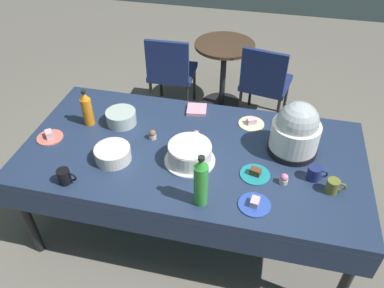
{
  "coord_description": "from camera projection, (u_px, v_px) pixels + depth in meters",
  "views": [
    {
      "loc": [
        0.41,
        -1.8,
        2.35
      ],
      "look_at": [
        0.0,
        0.0,
        0.8
      ],
      "focal_mm": 35.39,
      "sensor_mm": 36.0,
      "label": 1
    }
  ],
  "objects": [
    {
      "name": "ground",
      "position": [
        192.0,
        223.0,
        2.93
      ],
      "size": [
        9.0,
        9.0,
        0.0
      ],
      "primitive_type": "plane",
      "color": "slate"
    },
    {
      "name": "potluck_table",
      "position": [
        192.0,
        157.0,
        2.49
      ],
      "size": [
        2.2,
        1.1,
        0.75
      ],
      "color": "navy",
      "rests_on": "ground"
    },
    {
      "name": "frosted_layer_cake",
      "position": [
        190.0,
        154.0,
        2.32
      ],
      "size": [
        0.32,
        0.32,
        0.13
      ],
      "color": "silver",
      "rests_on": "potluck_table"
    },
    {
      "name": "slow_cooker",
      "position": [
        296.0,
        131.0,
        2.33
      ],
      "size": [
        0.32,
        0.32,
        0.36
      ],
      "color": "black",
      "rests_on": "potluck_table"
    },
    {
      "name": "glass_salad_bowl",
      "position": [
        121.0,
        117.0,
        2.64
      ],
      "size": [
        0.21,
        0.21,
        0.1
      ],
      "primitive_type": "cylinder",
      "color": "#B2C6BC",
      "rests_on": "potluck_table"
    },
    {
      "name": "ceramic_snack_bowl",
      "position": [
        113.0,
        154.0,
        2.35
      ],
      "size": [
        0.23,
        0.23,
        0.09
      ],
      "primitive_type": "cylinder",
      "color": "silver",
      "rests_on": "potluck_table"
    },
    {
      "name": "dessert_plate_coral",
      "position": [
        50.0,
        136.0,
        2.53
      ],
      "size": [
        0.17,
        0.17,
        0.06
      ],
      "color": "#E07266",
      "rests_on": "potluck_table"
    },
    {
      "name": "dessert_plate_cream",
      "position": [
        251.0,
        123.0,
        2.65
      ],
      "size": [
        0.18,
        0.18,
        0.05
      ],
      "color": "beige",
      "rests_on": "potluck_table"
    },
    {
      "name": "dessert_plate_cobalt",
      "position": [
        255.0,
        204.0,
        2.08
      ],
      "size": [
        0.18,
        0.18,
        0.05
      ],
      "color": "#2D4CB2",
      "rests_on": "potluck_table"
    },
    {
      "name": "dessert_plate_teal",
      "position": [
        255.0,
        174.0,
        2.26
      ],
      "size": [
        0.18,
        0.18,
        0.05
      ],
      "color": "teal",
      "rests_on": "potluck_table"
    },
    {
      "name": "cupcake_cocoa",
      "position": [
        152.0,
        135.0,
        2.52
      ],
      "size": [
        0.05,
        0.05,
        0.07
      ],
      "color": "beige",
      "rests_on": "potluck_table"
    },
    {
      "name": "cupcake_vanilla",
      "position": [
        284.0,
        179.0,
        2.2
      ],
      "size": [
        0.05,
        0.05,
        0.07
      ],
      "color": "beige",
      "rests_on": "potluck_table"
    },
    {
      "name": "cupcake_mint",
      "position": [
        196.0,
        135.0,
        2.51
      ],
      "size": [
        0.05,
        0.05,
        0.07
      ],
      "color": "beige",
      "rests_on": "potluck_table"
    },
    {
      "name": "soda_bottle_lime_soda",
      "position": [
        201.0,
        182.0,
        2.01
      ],
      "size": [
        0.08,
        0.08,
        0.34
      ],
      "color": "green",
      "rests_on": "potluck_table"
    },
    {
      "name": "soda_bottle_orange_juice",
      "position": [
        87.0,
        109.0,
        2.59
      ],
      "size": [
        0.07,
        0.07,
        0.27
      ],
      "color": "orange",
      "rests_on": "potluck_table"
    },
    {
      "name": "coffee_mug_navy",
      "position": [
        315.0,
        173.0,
        2.22
      ],
      "size": [
        0.12,
        0.08,
        0.09
      ],
      "color": "navy",
      "rests_on": "potluck_table"
    },
    {
      "name": "coffee_mug_olive",
      "position": [
        333.0,
        186.0,
        2.14
      ],
      "size": [
        0.11,
        0.07,
        0.09
      ],
      "color": "olive",
      "rests_on": "potluck_table"
    },
    {
      "name": "coffee_mug_black",
      "position": [
        65.0,
        176.0,
        2.19
      ],
      "size": [
        0.12,
        0.07,
        0.09
      ],
      "color": "black",
      "rests_on": "potluck_table"
    },
    {
      "name": "paper_napkin_stack",
      "position": [
        197.0,
        110.0,
        2.77
      ],
      "size": [
        0.16,
        0.16,
        0.02
      ],
      "primitive_type": "cube",
      "rotation": [
        0.0,
        0.0,
        0.14
      ],
      "color": "pink",
      "rests_on": "potluck_table"
    },
    {
      "name": "maroon_chair_left",
      "position": [
        171.0,
        70.0,
        3.78
      ],
      "size": [
        0.45,
        0.45,
        0.85
      ],
      "color": "navy",
      "rests_on": "ground"
    },
    {
      "name": "maroon_chair_right",
      "position": [
        265.0,
        80.0,
        3.62
      ],
      "size": [
        0.51,
        0.51,
        0.85
      ],
      "color": "navy",
      "rests_on": "ground"
    },
    {
      "name": "round_cafe_table",
      "position": [
        224.0,
        64.0,
        3.86
      ],
      "size": [
        0.6,
        0.6,
        0.72
      ],
      "color": "#473323",
      "rests_on": "ground"
    }
  ]
}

